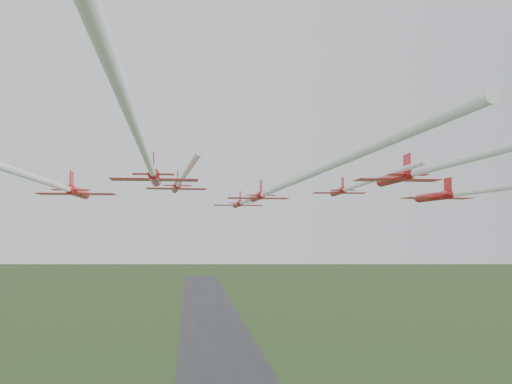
{
  "coord_description": "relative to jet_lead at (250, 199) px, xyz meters",
  "views": [
    {
      "loc": [
        -14.19,
        -89.04,
        53.73
      ],
      "look_at": [
        -4.42,
        -5.3,
        59.87
      ],
      "focal_mm": 40.0,
      "sensor_mm": 36.0,
      "label": 1
    }
  ],
  "objects": [
    {
      "name": "jet_row3_mid",
      "position": [
        0.58,
        -27.1,
        -0.29
      ],
      "size": [
        8.49,
        65.62,
        2.54
      ],
      "rotation": [
        0.0,
        0.0,
        0.03
      ],
      "color": "red"
    },
    {
      "name": "runway",
      "position": [
        4.84,
        200.35,
        -59.1
      ],
      "size": [
        38.0,
        900.0,
        0.04
      ],
      "primitive_type": "cube",
      "color": "#343436",
      "rests_on": "ground"
    },
    {
      "name": "jet_row2_right",
      "position": [
        14.37,
        -7.24,
        1.42
      ],
      "size": [
        8.64,
        45.82,
        2.57
      ],
      "rotation": [
        0.0,
        0.0,
        -0.05
      ],
      "color": "red"
    },
    {
      "name": "jet_row4_right",
      "position": [
        13.37,
        -46.08,
        0.75
      ],
      "size": [
        9.32,
        70.41,
        2.8
      ],
      "rotation": [
        0.0,
        0.0,
        -0.01
      ],
      "color": "red"
    },
    {
      "name": "jet_row4_left",
      "position": [
        -12.62,
        -45.54,
        0.44
      ],
      "size": [
        9.04,
        66.98,
        2.71
      ],
      "rotation": [
        0.0,
        0.0,
        0.02
      ],
      "color": "red"
    },
    {
      "name": "jet_row3_right",
      "position": [
        26.35,
        -28.54,
        -0.17
      ],
      "size": [
        9.88,
        68.78,
        2.93
      ],
      "rotation": [
        0.0,
        0.0,
        0.06
      ],
      "color": "red"
    },
    {
      "name": "jet_row2_left",
      "position": [
        -10.84,
        -5.98,
        1.96
      ],
      "size": [
        9.65,
        47.42,
        2.85
      ],
      "rotation": [
        0.0,
        0.0,
        0.07
      ],
      "color": "red"
    },
    {
      "name": "jet_lead",
      "position": [
        0.0,
        0.0,
        0.0
      ],
      "size": [
        8.92,
        63.25,
        2.66
      ],
      "rotation": [
        0.0,
        0.0,
        0.03
      ],
      "color": "red"
    },
    {
      "name": "jet_row3_left",
      "position": [
        -24.01,
        -26.48,
        -0.06
      ],
      "size": [
        9.81,
        60.12,
        2.94
      ],
      "rotation": [
        0.0,
        0.0,
        -0.01
      ],
      "color": "red"
    }
  ]
}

